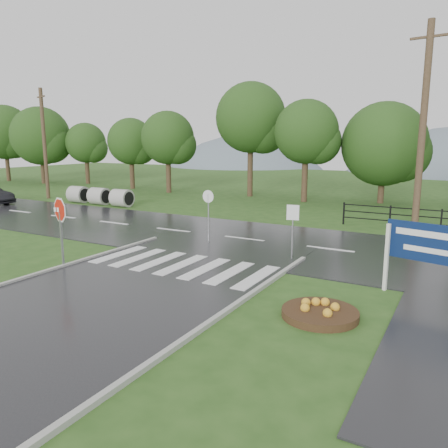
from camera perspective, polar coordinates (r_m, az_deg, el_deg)
The scene contains 15 objects.
ground at distance 12.38m, azimuth -19.16°, elevation -10.90°, with size 120.00×120.00×0.00m, color #294E1A.
main_road at distance 20.07m, azimuth 2.65°, elevation -2.03°, with size 90.00×8.00×0.04m, color black.
walkway at distance 12.31m, azimuth 26.47°, elevation -11.58°, with size 2.20×11.00×0.04m, color #2B2B2D.
crosswalk at distance 15.89m, azimuth -5.56°, elevation -5.30°, with size 6.50×2.80×0.02m.
fence_west at distance 23.80m, azimuth 26.52°, elevation 0.63°, with size 9.58×0.08×1.20m.
hills at distance 75.37m, azimuth 24.42°, elevation -5.59°, with size 102.00×48.00×48.00m.
treeline at distance 32.74m, azimuth 15.40°, elevation 2.58°, with size 83.20×5.20×10.00m.
culvert_pipes at distance 32.31m, azimuth -15.96°, elevation 3.52°, with size 5.50×1.20×1.20m.
stop_sign at distance 16.30m, azimuth -20.62°, elevation 0.98°, with size 1.15×0.34×2.68m.
estate_billboard at distance 13.74m, azimuth 25.23°, elevation -2.74°, with size 2.40×0.66×2.15m.
flower_bed at distance 11.66m, azimuth 12.43°, elevation -11.13°, with size 1.96×1.96×0.39m.
reg_sign_small at distance 16.55m, azimuth 8.97°, elevation 0.39°, with size 0.47×0.10×2.11m.
reg_sign_round at distance 19.03m, azimuth -2.06°, elevation 1.81°, with size 0.55×0.07×2.36m.
utility_pole_west at distance 36.94m, azimuth -22.41°, elevation 9.71°, with size 1.44×0.58×8.41m.
utility_pole_east at distance 23.09m, azimuth 24.51°, elevation 11.27°, with size 1.76×0.34×9.89m.
Camera 1 is at (8.81, -7.48, 4.45)m, focal length 35.00 mm.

